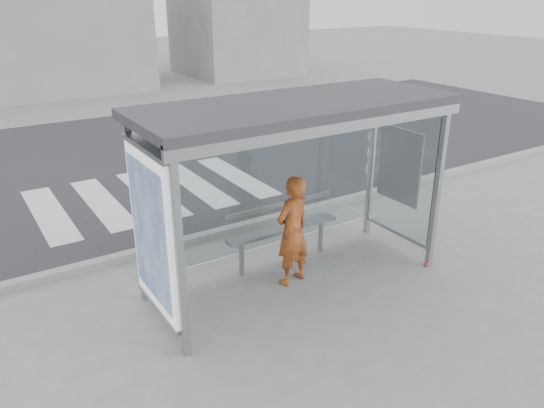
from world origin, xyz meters
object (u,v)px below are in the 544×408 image
(bus_shelter, at_px, (271,153))
(bench, at_px, (283,229))
(soda_can, at_px, (428,264))
(person, at_px, (292,231))

(bus_shelter, relative_size, bench, 2.28)
(bench, xyz_separation_m, soda_can, (1.81, -1.29, -0.53))
(person, relative_size, bench, 0.86)
(bus_shelter, distance_m, person, 1.23)
(soda_can, bearing_deg, bench, 144.54)
(bus_shelter, distance_m, bench, 1.60)
(bus_shelter, height_order, soda_can, bus_shelter)
(soda_can, bearing_deg, bus_shelter, 161.90)
(person, xyz_separation_m, bench, (0.20, 0.56, -0.23))
(bus_shelter, xyz_separation_m, person, (0.34, -0.03, -1.18))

